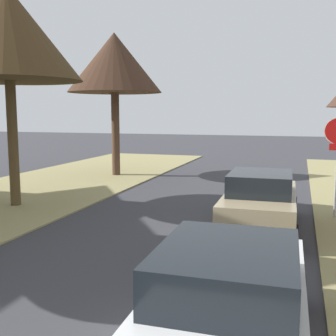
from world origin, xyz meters
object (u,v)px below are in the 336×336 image
street_tree_left_far (114,63)px  parked_sedan_tan (260,203)px  street_tree_left_mid_b (8,34)px  parked_sedan_white (229,308)px

street_tree_left_far → parked_sedan_tan: (7.83, -7.71, -4.81)m
street_tree_left_mid_b → parked_sedan_tan: street_tree_left_mid_b is taller
parked_sedan_tan → street_tree_left_far: bearing=135.4°
street_tree_left_mid_b → parked_sedan_white: bearing=-38.8°
street_tree_left_mid_b → parked_sedan_white: (8.34, -6.70, -4.95)m
street_tree_left_far → parked_sedan_white: size_ratio=1.57×
parked_sedan_white → street_tree_left_mid_b: bearing=141.2°
street_tree_left_far → street_tree_left_mid_b: bearing=-92.4°
parked_sedan_tan → parked_sedan_white: bearing=-88.2°
street_tree_left_far → parked_sedan_tan: 12.00m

